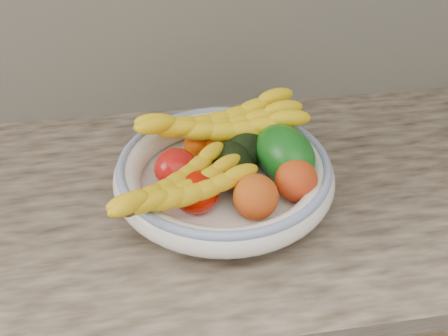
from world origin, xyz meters
TOP-DOWN VIEW (x-y plane):
  - kitchen_counter at (0.00, 1.69)m, footprint 2.44×0.66m
  - fruit_bowl at (0.00, 1.66)m, footprint 0.39×0.39m
  - clementine_back_left at (-0.04, 1.75)m, footprint 0.05×0.05m
  - clementine_back_right at (0.02, 1.75)m, footprint 0.06×0.06m
  - clementine_back_mid at (0.00, 1.74)m, footprint 0.07×0.07m
  - tomato_left at (-0.08, 1.67)m, footprint 0.10×0.10m
  - tomato_near_left at (-0.06, 1.60)m, footprint 0.10×0.10m
  - avocado_center at (0.02, 1.66)m, footprint 0.08×0.11m
  - avocado_right at (0.05, 1.71)m, footprint 0.11×0.12m
  - green_mango at (0.11, 1.66)m, footprint 0.15×0.17m
  - peach_front at (0.04, 1.57)m, footprint 0.08×0.08m
  - peach_right at (0.11, 1.60)m, footprint 0.07×0.07m
  - banana_bunch_back at (0.01, 1.75)m, footprint 0.34×0.15m
  - banana_bunch_front at (-0.08, 1.58)m, footprint 0.28×0.23m

SIDE VIEW (x-z plane):
  - kitchen_counter at x=0.00m, z-range -0.24..1.16m
  - fruit_bowl at x=0.00m, z-range 0.91..0.99m
  - clementine_back_left at x=-0.04m, z-range 0.93..0.98m
  - clementine_back_right at x=0.02m, z-range 0.93..0.98m
  - clementine_back_mid at x=0.00m, z-range 0.93..0.98m
  - tomato_left at x=-0.08m, z-range 0.93..1.00m
  - tomato_near_left at x=-0.06m, z-range 0.93..1.00m
  - avocado_center at x=0.02m, z-range 0.93..1.00m
  - avocado_right at x=0.05m, z-range 0.93..1.00m
  - peach_front at x=0.04m, z-range 0.93..1.00m
  - peach_right at x=0.11m, z-range 0.93..1.00m
  - green_mango at x=0.11m, z-range 0.92..1.04m
  - banana_bunch_front at x=-0.08m, z-range 0.94..1.02m
  - banana_bunch_back at x=0.01m, z-range 0.94..1.04m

